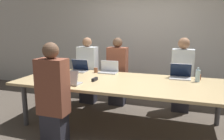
# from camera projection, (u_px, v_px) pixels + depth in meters

# --- Properties ---
(ground_plane) EXTENTS (24.00, 24.00, 0.00)m
(ground_plane) POSITION_uv_depth(u_px,v_px,m) (121.00, 125.00, 3.66)
(ground_plane) COLOR brown
(curtain_wall) EXTENTS (12.00, 0.06, 2.80)m
(curtain_wall) POSITION_uv_depth(u_px,v_px,m) (144.00, 36.00, 5.16)
(curtain_wall) COLOR beige
(curtain_wall) RESTS_ON ground_plane
(conference_table) EXTENTS (3.39, 1.36, 0.76)m
(conference_table) POSITION_uv_depth(u_px,v_px,m) (122.00, 84.00, 3.52)
(conference_table) COLOR #D6B77F
(conference_table) RESTS_ON ground_plane
(laptop_far_midleft) EXTENTS (0.35, 0.22, 0.23)m
(laptop_far_midleft) POSITION_uv_depth(u_px,v_px,m) (109.00, 69.00, 4.14)
(laptop_far_midleft) COLOR #B7B7BC
(laptop_far_midleft) RESTS_ON conference_table
(person_far_midleft) EXTENTS (0.40, 0.24, 1.40)m
(person_far_midleft) POSITION_uv_depth(u_px,v_px,m) (117.00, 73.00, 4.51)
(person_far_midleft) COLOR #2D2D38
(person_far_midleft) RESTS_ON ground_plane
(cup_far_midleft) EXTENTS (0.07, 0.07, 0.09)m
(cup_far_midleft) POSITION_uv_depth(u_px,v_px,m) (96.00, 70.00, 4.16)
(cup_far_midleft) COLOR brown
(cup_far_midleft) RESTS_ON conference_table
(laptop_far_right) EXTENTS (0.35, 0.26, 0.25)m
(laptop_far_right) POSITION_uv_depth(u_px,v_px,m) (180.00, 74.00, 3.68)
(laptop_far_right) COLOR silver
(laptop_far_right) RESTS_ON conference_table
(person_far_right) EXTENTS (0.40, 0.24, 1.42)m
(person_far_right) POSITION_uv_depth(u_px,v_px,m) (182.00, 76.00, 4.15)
(person_far_right) COLOR #2D2D38
(person_far_right) RESTS_ON ground_plane
(cup_far_right) EXTENTS (0.09, 0.09, 0.09)m
(cup_far_right) POSITION_uv_depth(u_px,v_px,m) (198.00, 77.00, 3.58)
(cup_far_right) COLOR brown
(cup_far_right) RESTS_ON conference_table
(bottle_far_right) EXTENTS (0.07, 0.07, 0.23)m
(bottle_far_right) POSITION_uv_depth(u_px,v_px,m) (198.00, 76.00, 3.45)
(bottle_far_right) COLOR #ADD1E0
(bottle_far_right) RESTS_ON conference_table
(laptop_near_left) EXTENTS (0.34, 0.22, 0.22)m
(laptop_near_left) POSITION_uv_depth(u_px,v_px,m) (69.00, 80.00, 3.28)
(laptop_near_left) COLOR #B7B7BC
(laptop_near_left) RESTS_ON conference_table
(person_near_left) EXTENTS (0.40, 0.24, 1.42)m
(person_near_left) POSITION_uv_depth(u_px,v_px,m) (53.00, 97.00, 2.93)
(person_near_left) COLOR #2D2D38
(person_near_left) RESTS_ON ground_plane
(laptop_far_left) EXTENTS (0.34, 0.24, 0.24)m
(laptop_far_left) POSITION_uv_depth(u_px,v_px,m) (79.00, 68.00, 4.26)
(laptop_far_left) COLOR #B7B7BC
(laptop_far_left) RESTS_ON conference_table
(person_far_left) EXTENTS (0.40, 0.24, 1.40)m
(person_far_left) POSITION_uv_depth(u_px,v_px,m) (88.00, 72.00, 4.63)
(person_far_left) COLOR #2D2D38
(person_far_left) RESTS_ON ground_plane
(stapler) EXTENTS (0.05, 0.15, 0.05)m
(stapler) POSITION_uv_depth(u_px,v_px,m) (95.00, 79.00, 3.52)
(stapler) COLOR black
(stapler) RESTS_ON conference_table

